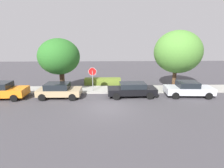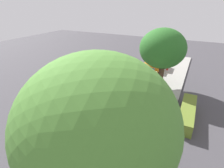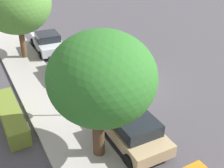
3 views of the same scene
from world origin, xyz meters
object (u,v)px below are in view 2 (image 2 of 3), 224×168
Objects in this scene: parked_car_tan at (143,77)px; street_tree_mid_block at (163,49)px; parked_car_black at (112,114)px; fire_hydrant at (167,68)px; street_tree_near_corner at (98,124)px; parked_car_orange at (155,62)px; stop_sign at (152,82)px.

street_tree_mid_block is at bearing 96.33° from parked_car_tan.
parked_car_black reaches higher than fire_hydrant.
parked_car_black is 0.84× the size of street_tree_mid_block.
street_tree_near_corner is 11.92m from street_tree_mid_block.
parked_car_black is at bearing 0.79° from parked_car_orange.
parked_car_orange reaches higher than parked_car_black.
street_tree_near_corner is at bearing 7.21° from parked_car_orange.
fire_hydrant is (-4.65, -0.02, -3.31)m from street_tree_mid_block.
parked_car_tan is 6.86m from parked_car_black.
street_tree_near_corner is at bearing 2.57° from street_tree_mid_block.
street_tree_mid_block is 5.71m from fire_hydrant.
street_tree_near_corner is 8.73× the size of fire_hydrant.
parked_car_tan is 0.64× the size of street_tree_near_corner.
street_tree_mid_block reaches higher than parked_car_orange.
parked_car_orange is 6.08m from street_tree_mid_block.
stop_sign reaches higher than fire_hydrant.
stop_sign is 4.28m from parked_car_black.
parked_car_tan is 3.31m from street_tree_mid_block.
street_tree_near_corner is at bearing 22.12° from parked_car_black.
stop_sign is 3.72m from street_tree_mid_block.
parked_car_tan is at bearing -83.67° from street_tree_mid_block.
stop_sign is 0.57× the size of parked_car_orange.
street_tree_near_corner is 1.15× the size of street_tree_mid_block.
parked_car_orange is 0.72× the size of street_tree_near_corner.
street_tree_near_corner is (17.00, 2.15, 3.30)m from parked_car_orange.
parked_car_orange is at bearing -172.79° from street_tree_near_corner.
street_tree_near_corner reaches higher than fire_hydrant.
parked_car_black is 1.03× the size of parked_car_orange.
street_tree_mid_block reaches higher than fire_hydrant.
street_tree_mid_block is (5.09, 1.62, 2.91)m from parked_car_orange.
stop_sign is 0.47× the size of street_tree_mid_block.
parked_car_orange is (-12.11, -0.17, 0.05)m from parked_car_black.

